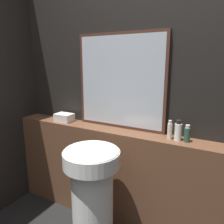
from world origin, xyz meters
name	(u,v)px	position (x,y,z in m)	size (l,w,h in m)	color
wall_back	(135,89)	(0.00, 1.60, 1.25)	(8.00, 0.06, 2.50)	black
vanity_counter	(127,179)	(0.00, 1.46, 0.45)	(2.40, 0.21, 0.90)	brown
pedestal_sink	(92,198)	(-0.10, 1.05, 0.48)	(0.42, 0.42, 0.87)	white
mirror	(120,82)	(-0.12, 1.55, 1.31)	(0.83, 0.03, 0.83)	#47281E
towel_stack	(64,117)	(-0.70, 1.46, 0.94)	(0.18, 0.12, 0.08)	silver
shampoo_bottle	(170,130)	(0.35, 1.46, 0.97)	(0.04, 0.04, 0.15)	beige
conditioner_bottle	(178,131)	(0.42, 1.46, 0.97)	(0.05, 0.05, 0.16)	white
lotion_bottle	(187,134)	(0.48, 1.46, 0.96)	(0.04, 0.04, 0.13)	#2D4C3D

